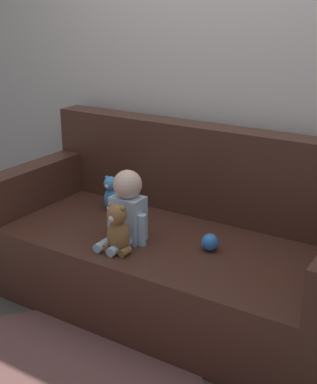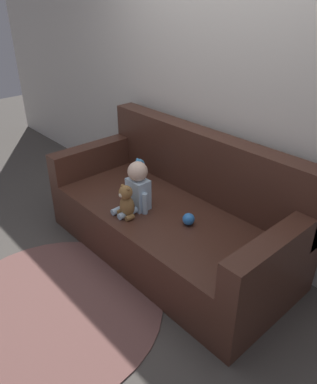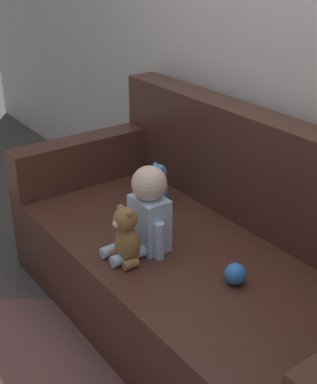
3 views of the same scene
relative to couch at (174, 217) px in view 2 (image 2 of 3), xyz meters
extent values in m
plane|color=#4C4742|center=(0.00, -0.07, -0.34)|extent=(12.00, 12.00, 0.00)
cube|color=silver|center=(0.00, 0.51, 0.96)|extent=(8.00, 0.05, 2.60)
cube|color=#47281E|center=(0.00, -0.07, -0.11)|extent=(2.18, 1.00, 0.45)
cube|color=#47281E|center=(0.00, 0.34, 0.40)|extent=(2.18, 0.18, 0.57)
cube|color=#47281E|center=(-1.01, -0.07, 0.25)|extent=(0.16, 1.00, 0.28)
cube|color=#47281E|center=(1.01, -0.07, 0.25)|extent=(0.16, 1.00, 0.28)
cube|color=silver|center=(-0.18, -0.24, 0.24)|extent=(0.18, 0.13, 0.26)
sphere|color=beige|center=(-0.18, -0.24, 0.44)|extent=(0.16, 0.16, 0.16)
cylinder|color=silver|center=(-0.22, -0.39, 0.14)|extent=(0.05, 0.17, 0.05)
cylinder|color=silver|center=(-0.13, -0.39, 0.14)|extent=(0.05, 0.17, 0.05)
cylinder|color=silver|center=(-0.28, -0.26, 0.20)|extent=(0.05, 0.05, 0.18)
cylinder|color=silver|center=(-0.07, -0.26, 0.20)|extent=(0.05, 0.05, 0.18)
ellipsoid|color=olive|center=(-0.14, -0.39, 0.20)|extent=(0.13, 0.11, 0.18)
sphere|color=olive|center=(-0.14, -0.39, 0.33)|extent=(0.11, 0.11, 0.11)
sphere|color=olive|center=(-0.17, -0.39, 0.37)|extent=(0.03, 0.03, 0.03)
sphere|color=olive|center=(-0.10, -0.39, 0.37)|extent=(0.03, 0.03, 0.03)
sphere|color=beige|center=(-0.14, -0.44, 0.32)|extent=(0.04, 0.04, 0.04)
cylinder|color=olive|center=(-0.19, -0.41, 0.13)|extent=(0.04, 0.07, 0.04)
cylinder|color=olive|center=(-0.08, -0.41, 0.13)|extent=(0.04, 0.07, 0.04)
ellipsoid|color=#4C9EDB|center=(-0.52, 0.07, 0.19)|extent=(0.11, 0.09, 0.15)
sphere|color=#4C9EDB|center=(-0.52, 0.06, 0.29)|extent=(0.09, 0.09, 0.09)
sphere|color=#4C9EDB|center=(-0.55, 0.06, 0.33)|extent=(0.03, 0.03, 0.03)
sphere|color=#4C9EDB|center=(-0.49, 0.06, 0.33)|extent=(0.03, 0.03, 0.03)
sphere|color=beige|center=(-0.52, 0.03, 0.29)|extent=(0.03, 0.03, 0.03)
sphere|color=#337FDB|center=(0.28, -0.11, 0.16)|extent=(0.09, 0.09, 0.09)
cylinder|color=brown|center=(-0.07, -1.15, -0.33)|extent=(1.60, 1.60, 0.01)
camera|label=1|loc=(1.44, -2.48, 1.40)|focal=50.00mm
camera|label=2|loc=(1.91, -1.89, 1.73)|focal=35.00mm
camera|label=3|loc=(1.60, -1.47, 1.45)|focal=50.00mm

